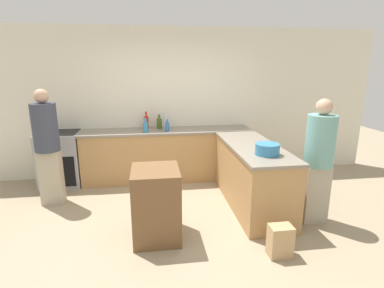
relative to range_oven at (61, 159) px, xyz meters
name	(u,v)px	position (x,y,z in m)	size (l,w,h in m)	color
ground_plane	(177,227)	(1.85, -1.76, -0.47)	(14.00, 14.00, 0.00)	tan
wall_back	(166,104)	(1.85, 0.33, 0.88)	(8.00, 0.06, 2.70)	silver
counter_back	(168,155)	(1.85, 0.00, 0.00)	(3.01, 0.62, 0.92)	tan
counter_peninsula	(252,175)	(3.01, -1.23, 0.00)	(0.69, 1.91, 0.92)	tan
range_oven	(61,159)	(0.00, 0.00, 0.00)	(0.69, 0.60, 0.93)	#99999E
island_table	(156,204)	(1.59, -1.94, -0.03)	(0.55, 0.61, 0.87)	brown
mixing_bowl	(267,149)	(3.02, -1.73, 0.53)	(0.31, 0.31, 0.14)	teal
dish_soap_bottle	(146,127)	(1.47, -0.13, 0.55)	(0.09, 0.09, 0.24)	#338CBF
olive_oil_bottle	(159,123)	(1.72, 0.14, 0.56)	(0.09, 0.09, 0.25)	#475B1E
vinegar_bottle_clear	(166,122)	(1.83, 0.10, 0.57)	(0.07, 0.07, 0.29)	silver
hot_sauce_bottle	(146,122)	(1.49, 0.16, 0.58)	(0.08, 0.08, 0.31)	red
water_bottle_blue	(167,126)	(1.84, -0.11, 0.54)	(0.08, 0.08, 0.21)	#386BB7
person_by_range	(47,144)	(0.07, -0.78, 0.46)	(0.35, 0.35, 1.72)	#ADA38E
person_at_peninsula	(319,158)	(3.67, -1.84, 0.42)	(0.36, 0.36, 1.64)	#ADA38E
paper_bag	(280,241)	(2.91, -2.51, -0.29)	(0.25, 0.18, 0.36)	tan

